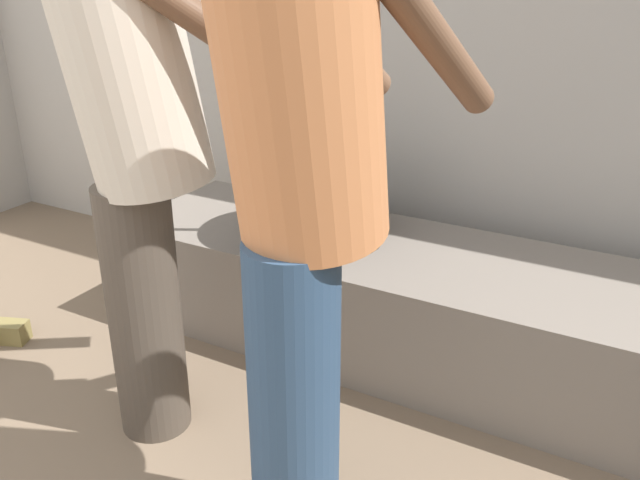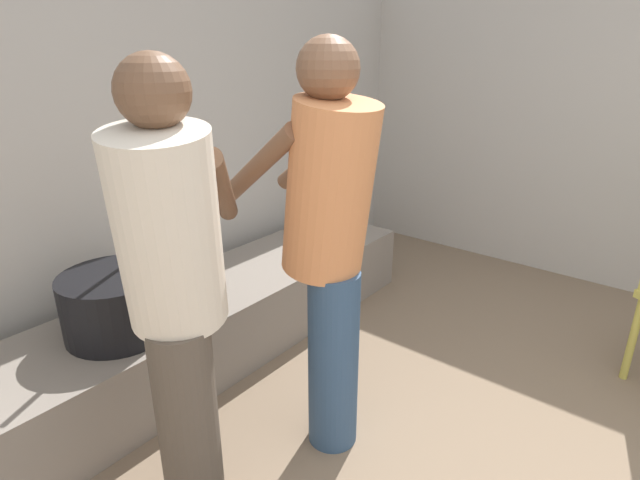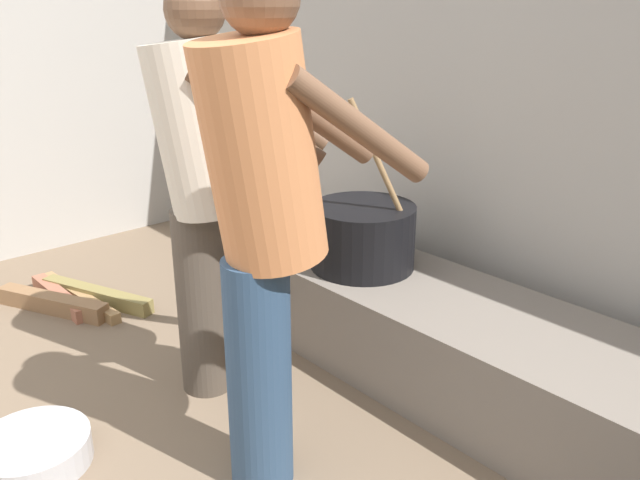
{
  "view_description": "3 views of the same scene",
  "coord_description": "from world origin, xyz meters",
  "px_view_note": "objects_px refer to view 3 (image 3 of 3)",
  "views": [
    {
      "loc": [
        0.73,
        0.2,
        1.28
      ],
      "look_at": [
        0.12,
        1.3,
        0.74
      ],
      "focal_mm": 37.4,
      "sensor_mm": 36.0,
      "label": 1
    },
    {
      "loc": [
        -1.25,
        0.2,
        1.54
      ],
      "look_at": [
        0.01,
        1.21,
        0.92
      ],
      "focal_mm": 28.42,
      "sensor_mm": 36.0,
      "label": 2
    },
    {
      "loc": [
        1.52,
        0.2,
        1.47
      ],
      "look_at": [
        0.03,
        1.53,
        0.72
      ],
      "focal_mm": 36.85,
      "sensor_mm": 36.0,
      "label": 3
    }
  ],
  "objects_px": {
    "cook_in_cream_shirt": "(203,175)",
    "cook_in_orange_shirt": "(264,212)",
    "cooking_pot_main": "(363,236)",
    "metal_mixing_bowl": "(33,451)"
  },
  "relations": [
    {
      "from": "cook_in_orange_shirt",
      "to": "metal_mixing_bowl",
      "type": "bearing_deg",
      "value": -134.92
    },
    {
      "from": "cook_in_cream_shirt",
      "to": "cook_in_orange_shirt",
      "type": "distance_m",
      "value": 0.58
    },
    {
      "from": "cook_in_cream_shirt",
      "to": "cook_in_orange_shirt",
      "type": "xyz_separation_m",
      "value": [
        0.56,
        -0.15,
        0.03
      ]
    },
    {
      "from": "cooking_pot_main",
      "to": "metal_mixing_bowl",
      "type": "height_order",
      "value": "cooking_pot_main"
    },
    {
      "from": "cooking_pot_main",
      "to": "cook_in_orange_shirt",
      "type": "relative_size",
      "value": 0.46
    },
    {
      "from": "cook_in_cream_shirt",
      "to": "metal_mixing_bowl",
      "type": "distance_m",
      "value": 1.09
    },
    {
      "from": "cooking_pot_main",
      "to": "cook_in_cream_shirt",
      "type": "relative_size",
      "value": 0.47
    },
    {
      "from": "cooking_pot_main",
      "to": "cook_in_orange_shirt",
      "type": "xyz_separation_m",
      "value": [
        0.41,
        -0.82,
        0.38
      ]
    },
    {
      "from": "cook_in_orange_shirt",
      "to": "metal_mixing_bowl",
      "type": "distance_m",
      "value": 1.17
    },
    {
      "from": "cooking_pot_main",
      "to": "cook_in_cream_shirt",
      "type": "distance_m",
      "value": 0.77
    }
  ]
}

